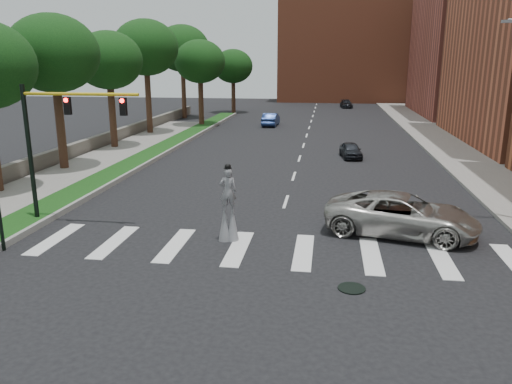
{
  "coord_description": "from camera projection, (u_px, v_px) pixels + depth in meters",
  "views": [
    {
      "loc": [
        2.05,
        -17.13,
        7.18
      ],
      "look_at": [
        -0.92,
        3.37,
        1.7
      ],
      "focal_mm": 35.0,
      "sensor_mm": 36.0,
      "label": 1
    }
  ],
  "objects": [
    {
      "name": "tree_6",
      "position": [
        200.0,
        62.0,
        54.18
      ],
      "size": [
        5.49,
        5.49,
        9.39
      ],
      "color": "#362115",
      "rests_on": "ground"
    },
    {
      "name": "building_far",
      "position": [
        487.0,
        38.0,
        64.58
      ],
      "size": [
        16.0,
        22.0,
        20.0
      ],
      "primitive_type": "cube",
      "color": "#9A4639",
      "rests_on": "ground"
    },
    {
      "name": "grass_median",
      "position": [
        153.0,
        153.0,
        39.21
      ],
      "size": [
        2.0,
        60.0,
        0.25
      ],
      "primitive_type": "cube",
      "color": "#113A10",
      "rests_on": "ground"
    },
    {
      "name": "suv_crossing",
      "position": [
        402.0,
        215.0,
        21.04
      ],
      "size": [
        6.82,
        4.25,
        1.76
      ],
      "primitive_type": "imported",
      "rotation": [
        0.0,
        0.0,
        1.35
      ],
      "color": "#A9A6A0",
      "rests_on": "ground"
    },
    {
      "name": "tree_5",
      "position": [
        182.0,
        49.0,
        61.78
      ],
      "size": [
        6.75,
        6.75,
        11.49
      ],
      "color": "#362115",
      "rests_on": "ground"
    },
    {
      "name": "tree_3",
      "position": [
        109.0,
        61.0,
        40.09
      ],
      "size": [
        5.47,
        5.47,
        9.52
      ],
      "color": "#362115",
      "rests_on": "ground"
    },
    {
      "name": "car_far",
      "position": [
        346.0,
        104.0,
        77.67
      ],
      "size": [
        2.03,
        4.19,
        1.18
      ],
      "primitive_type": "imported",
      "rotation": [
        0.0,
        0.0,
        0.1
      ],
      "color": "black",
      "rests_on": "ground"
    },
    {
      "name": "car_near",
      "position": [
        351.0,
        150.0,
        37.79
      ],
      "size": [
        1.86,
        3.58,
        1.16
      ],
      "primitive_type": "imported",
      "rotation": [
        0.0,
        0.0,
        0.15
      ],
      "color": "black",
      "rests_on": "ground"
    },
    {
      "name": "manhole",
      "position": [
        352.0,
        288.0,
        16.18
      ],
      "size": [
        0.9,
        0.9,
        0.04
      ],
      "primitive_type": "cylinder",
      "color": "black",
      "rests_on": "ground"
    },
    {
      "name": "tree_4",
      "position": [
        146.0,
        48.0,
        47.91
      ],
      "size": [
        6.28,
        6.28,
        11.05
      ],
      "color": "#362115",
      "rests_on": "ground"
    },
    {
      "name": "traffic_signal",
      "position": [
        53.0,
        132.0,
        21.67
      ],
      "size": [
        5.3,
        0.23,
        6.2
      ],
      "color": "black",
      "rests_on": "ground"
    },
    {
      "name": "sidewalk_right",
      "position": [
        456.0,
        150.0,
        40.68
      ],
      "size": [
        5.0,
        90.0,
        0.18
      ],
      "primitive_type": "cube",
      "color": "slate",
      "rests_on": "ground"
    },
    {
      "name": "sidewalk_left",
      "position": [
        49.0,
        182.0,
        30.06
      ],
      "size": [
        4.0,
        60.0,
        0.18
      ],
      "primitive_type": "cube",
      "color": "slate",
      "rests_on": "ground"
    },
    {
      "name": "stilt_performer",
      "position": [
        228.0,
        210.0,
        20.22
      ],
      "size": [
        0.84,
        0.57,
        3.22
      ],
      "rotation": [
        0.0,
        0.0,
        3.29
      ],
      "color": "#362115",
      "rests_on": "ground"
    },
    {
      "name": "tree_7",
      "position": [
        233.0,
        66.0,
        68.9
      ],
      "size": [
        5.45,
        5.45,
        8.71
      ],
      "color": "#362115",
      "rests_on": "ground"
    },
    {
      "name": "stone_wall",
      "position": [
        98.0,
        142.0,
        41.77
      ],
      "size": [
        0.5,
        56.0,
        1.1
      ],
      "primitive_type": "cube",
      "color": "#59544C",
      "rests_on": "ground"
    },
    {
      "name": "building_backdrop",
      "position": [
        353.0,
        50.0,
        90.01
      ],
      "size": [
        26.0,
        14.0,
        18.0
      ],
      "primitive_type": "cube",
      "color": "#A65034",
      "rests_on": "ground"
    },
    {
      "name": "ground_plane",
      "position": [
        267.0,
        260.0,
        18.51
      ],
      "size": [
        160.0,
        160.0,
        0.0
      ],
      "primitive_type": "plane",
      "color": "black",
      "rests_on": "ground"
    },
    {
      "name": "car_mid",
      "position": [
        271.0,
        119.0,
        56.28
      ],
      "size": [
        1.67,
        4.42,
        1.44
      ],
      "primitive_type": "imported",
      "rotation": [
        0.0,
        0.0,
        3.11
      ],
      "color": "navy",
      "rests_on": "ground"
    },
    {
      "name": "tree_2",
      "position": [
        53.0,
        54.0,
        31.74
      ],
      "size": [
        5.83,
        5.83,
        10.09
      ],
      "color": "#362115",
      "rests_on": "ground"
    },
    {
      "name": "median_curb",
      "position": [
        166.0,
        153.0,
        39.06
      ],
      "size": [
        0.2,
        60.0,
        0.28
      ],
      "primitive_type": "cube",
      "color": "gray",
      "rests_on": "ground"
    }
  ]
}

